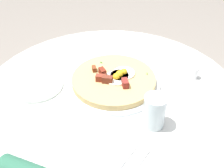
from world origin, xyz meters
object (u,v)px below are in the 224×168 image
(pizza_plate, at_px, (114,83))
(water_glass, at_px, (154,111))
(dining_table, at_px, (110,127))
(salt_shaker, at_px, (195,73))
(breakfast_pizza, at_px, (114,79))
(bread_plate, at_px, (37,86))
(fork, at_px, (119,166))

(pizza_plate, xyz_separation_m, water_glass, (-0.18, -0.14, 0.05))
(dining_table, height_order, salt_shaker, salt_shaker)
(dining_table, relative_size, water_glass, 8.74)
(pizza_plate, height_order, breakfast_pizza, breakfast_pizza)
(dining_table, distance_m, bread_plate, 0.32)
(breakfast_pizza, bearing_deg, pizza_plate, 83.13)
(bread_plate, xyz_separation_m, water_glass, (-0.13, -0.42, 0.05))
(fork, relative_size, water_glass, 1.67)
(dining_table, height_order, pizza_plate, pizza_plate)
(dining_table, height_order, bread_plate, bread_plate)
(salt_shaker, bearing_deg, breakfast_pizza, 105.57)
(water_glass, bearing_deg, bread_plate, 73.02)
(dining_table, relative_size, fork, 5.22)
(pizza_plate, height_order, bread_plate, pizza_plate)
(breakfast_pizza, height_order, water_glass, water_glass)
(bread_plate, bearing_deg, pizza_plate, -79.74)
(bread_plate, bearing_deg, salt_shaker, -76.99)
(dining_table, bearing_deg, fork, -167.71)
(fork, distance_m, salt_shaker, 0.49)
(breakfast_pizza, distance_m, bread_plate, 0.28)
(dining_table, distance_m, pizza_plate, 0.19)
(fork, distance_m, water_glass, 0.20)
(breakfast_pizza, height_order, salt_shaker, breakfast_pizza)
(breakfast_pizza, xyz_separation_m, water_glass, (-0.18, -0.14, 0.03))
(fork, bearing_deg, salt_shaker, 178.55)
(breakfast_pizza, distance_m, salt_shaker, 0.30)
(breakfast_pizza, bearing_deg, fork, -170.45)
(breakfast_pizza, relative_size, bread_plate, 1.63)
(water_glass, distance_m, salt_shaker, 0.30)
(dining_table, relative_size, breakfast_pizza, 3.11)
(dining_table, xyz_separation_m, bread_plate, (-0.01, 0.27, 0.18))
(pizza_plate, xyz_separation_m, bread_plate, (-0.05, 0.27, -0.00))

